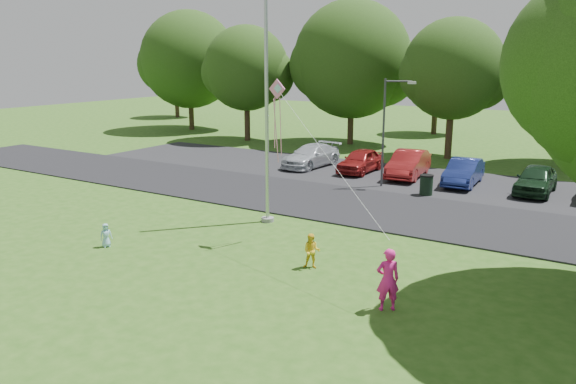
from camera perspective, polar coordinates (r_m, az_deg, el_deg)
The scene contains 13 objects.
ground at distance 16.46m, azimuth -1.61°, elevation -9.05°, with size 120.00×120.00×0.00m, color #2B5516.
park_road at distance 24.08m, azimuth 10.23°, elevation -1.83°, with size 60.00×6.00×0.06m, color black.
parking_strip at distance 30.07m, azimuth 14.83°, elevation 1.00°, with size 42.00×7.00×0.06m, color black.
flagpole at distance 21.41m, azimuth -2.17°, elevation 7.75°, with size 0.50×0.50×10.00m.
street_lamp at distance 27.89m, azimuth 10.14°, elevation 6.91°, with size 1.42×0.72×5.34m.
trash_can at distance 26.91m, azimuth 13.87°, elevation 0.65°, with size 0.63×0.63×1.01m.
tree_row at distance 37.54m, azimuth 21.78°, elevation 11.66°, with size 64.35×11.94×10.88m.
horizon_trees at distance 46.80m, azimuth 26.82°, elevation 9.63°, with size 77.46×7.20×7.02m.
parked_cars at distance 30.17m, azimuth 13.98°, elevation 2.43°, with size 16.81×4.67×1.42m.
woman at distance 14.62m, azimuth 10.10°, elevation -8.74°, with size 0.60×0.40×1.66m, color #EC1F86.
child_yellow at distance 17.26m, azimuth 2.42°, elevation -6.02°, with size 0.53×0.42×1.10m, color yellow.
child_blue at distance 20.15m, azimuth -18.01°, elevation -4.20°, with size 0.40×0.26×0.82m, color #93CDE2.
kite at distance 18.83m, azimuth -0.93°, elevation 8.96°, with size 5.73×3.50×3.75m.
Camera 1 is at (8.38, -12.68, 6.32)m, focal length 35.00 mm.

